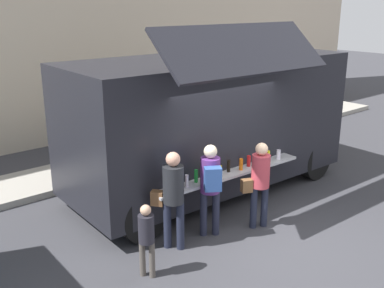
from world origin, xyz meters
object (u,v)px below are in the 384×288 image
at_px(customer_front_ordering, 260,178).
at_px(food_truck_main, 209,120).
at_px(customer_mid_with_backpack, 210,182).
at_px(customer_rear_waiting, 173,192).
at_px(trash_bin, 254,119).
at_px(child_near_queue, 146,234).

bearing_deg(customer_front_ordering, food_truck_main, 8.33).
distance_m(customer_mid_with_backpack, customer_rear_waiting, 0.76).
relative_size(food_truck_main, trash_bin, 6.26).
relative_size(food_truck_main, customer_mid_with_backpack, 3.69).
height_order(food_truck_main, customer_mid_with_backpack, food_truck_main).
relative_size(trash_bin, customer_mid_with_backpack, 0.59).
bearing_deg(customer_rear_waiting, child_near_queue, 169.58).
relative_size(food_truck_main, child_near_queue, 5.27).
xyz_separation_m(food_truck_main, customer_front_ordering, (-0.51, -1.91, -0.63)).
height_order(customer_front_ordering, customer_rear_waiting, customer_rear_waiting).
distance_m(food_truck_main, customer_front_ordering, 2.07).
xyz_separation_m(food_truck_main, customer_mid_with_backpack, (-1.41, -1.59, -0.56)).
bearing_deg(customer_rear_waiting, food_truck_main, -2.69).
bearing_deg(customer_mid_with_backpack, trash_bin, -21.12).
bearing_deg(food_truck_main, trash_bin, 32.18).
relative_size(trash_bin, customer_rear_waiting, 0.58).
distance_m(customer_mid_with_backpack, child_near_queue, 1.64).
height_order(customer_mid_with_backpack, customer_rear_waiting, customer_rear_waiting).
distance_m(customer_front_ordering, customer_mid_with_backpack, 0.96).
height_order(trash_bin, customer_front_ordering, customer_front_ordering).
distance_m(customer_front_ordering, customer_rear_waiting, 1.71).
bearing_deg(customer_rear_waiting, customer_front_ordering, -51.27).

